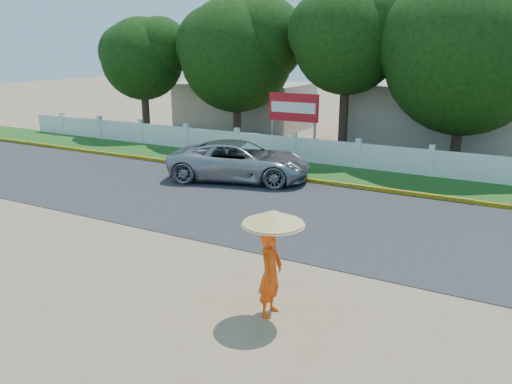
# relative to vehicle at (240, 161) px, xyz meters

# --- Properties ---
(ground) EXTENTS (120.00, 120.00, 0.00)m
(ground) POSITION_rel_vehicle_xyz_m (3.49, -7.13, -0.76)
(ground) COLOR #9E8460
(ground) RESTS_ON ground
(road) EXTENTS (60.00, 7.00, 0.02)m
(road) POSITION_rel_vehicle_xyz_m (3.49, -2.63, -0.75)
(road) COLOR #38383A
(road) RESTS_ON ground
(grass_verge) EXTENTS (60.00, 3.50, 0.03)m
(grass_verge) POSITION_rel_vehicle_xyz_m (3.49, 2.62, -0.75)
(grass_verge) COLOR #2D601E
(grass_verge) RESTS_ON ground
(curb) EXTENTS (40.00, 0.18, 0.16)m
(curb) POSITION_rel_vehicle_xyz_m (3.49, 0.92, -0.68)
(curb) COLOR yellow
(curb) RESTS_ON ground
(fence) EXTENTS (40.00, 0.10, 1.10)m
(fence) POSITION_rel_vehicle_xyz_m (3.49, 4.07, -0.21)
(fence) COLOR silver
(fence) RESTS_ON ground
(building_near) EXTENTS (10.00, 6.00, 3.20)m
(building_near) POSITION_rel_vehicle_xyz_m (6.49, 10.87, 0.84)
(building_near) COLOR #B7AD99
(building_near) RESTS_ON ground
(building_far) EXTENTS (8.00, 5.00, 2.80)m
(building_far) POSITION_rel_vehicle_xyz_m (-6.51, 11.87, 0.64)
(building_far) COLOR #B7AD99
(building_far) RESTS_ON ground
(vehicle) EXTENTS (5.97, 3.96, 1.52)m
(vehicle) POSITION_rel_vehicle_xyz_m (0.00, 0.00, 0.00)
(vehicle) COLOR #999BA0
(vehicle) RESTS_ON ground
(monk_with_parasol) EXTENTS (1.19, 1.19, 2.16)m
(monk_with_parasol) POSITION_rel_vehicle_xyz_m (5.70, -8.60, 0.65)
(monk_with_parasol) COLOR #F14C0C
(monk_with_parasol) RESTS_ON ground
(billboard) EXTENTS (2.50, 0.13, 2.95)m
(billboard) POSITION_rel_vehicle_xyz_m (-0.07, 5.16, 1.38)
(billboard) COLOR gray
(billboard) RESTS_ON ground
(tree_row) EXTENTS (33.33, 7.20, 8.88)m
(tree_row) POSITION_rel_vehicle_xyz_m (4.85, 7.18, 4.21)
(tree_row) COLOR #473828
(tree_row) RESTS_ON ground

